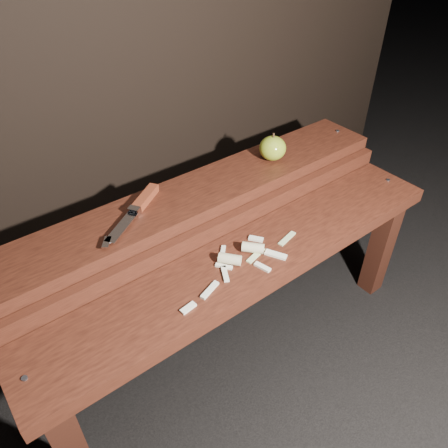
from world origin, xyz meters
TOP-DOWN VIEW (x-y plane):
  - ground at (0.00, 0.00)m, footprint 60.00×60.00m
  - bench_front_tier at (0.00, -0.06)m, footprint 1.20×0.20m
  - bench_rear_tier at (0.00, 0.17)m, footprint 1.20×0.21m
  - apple at (0.27, 0.17)m, footprint 0.08×0.08m
  - knife at (-0.17, 0.19)m, footprint 0.23×0.16m
  - apple_scraps at (-0.03, -0.05)m, footprint 0.39×0.14m

SIDE VIEW (x-z plane):
  - ground at x=0.00m, z-range 0.00..0.00m
  - bench_front_tier at x=0.00m, z-range 0.14..0.56m
  - bench_rear_tier at x=0.00m, z-range 0.16..0.67m
  - apple_scraps at x=-0.03m, z-range 0.42..0.44m
  - knife at x=-0.17m, z-range 0.50..0.52m
  - apple at x=0.27m, z-range 0.49..0.58m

